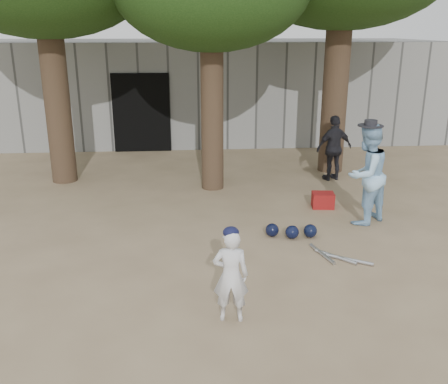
{
  "coord_description": "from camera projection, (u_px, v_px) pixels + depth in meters",
  "views": [
    {
      "loc": [
        0.02,
        -6.37,
        3.4
      ],
      "look_at": [
        0.6,
        1.0,
        0.95
      ],
      "focal_mm": 40.0,
      "sensor_mm": 36.0,
      "label": 1
    }
  ],
  "objects": [
    {
      "name": "bat_pile",
      "position": [
        336.0,
        257.0,
        7.7
      ],
      "size": [
        0.8,
        0.81,
        0.06
      ],
      "color": "#ABACB2",
      "rests_on": "ground"
    },
    {
      "name": "boy_player",
      "position": [
        231.0,
        276.0,
        5.92
      ],
      "size": [
        0.46,
        0.32,
        1.18
      ],
      "primitive_type": "imported",
      "rotation": [
        0.0,
        0.0,
        3.05
      ],
      "color": "silver",
      "rests_on": "ground"
    },
    {
      "name": "helmet_row",
      "position": [
        291.0,
        231.0,
        8.45
      ],
      "size": [
        0.87,
        0.35,
        0.23
      ],
      "color": "black",
      "rests_on": "ground"
    },
    {
      "name": "spectator_dark",
      "position": [
        334.0,
        148.0,
        11.46
      ],
      "size": [
        0.95,
        0.58,
        1.51
      ],
      "primitive_type": "imported",
      "rotation": [
        0.0,
        0.0,
        3.4
      ],
      "color": "black",
      "rests_on": "ground"
    },
    {
      "name": "spectator_blue",
      "position": [
        366.0,
        174.0,
        8.87
      ],
      "size": [
        1.12,
        1.07,
        1.81
      ],
      "primitive_type": "imported",
      "rotation": [
        0.0,
        0.0,
        3.74
      ],
      "color": "#9CCCF2",
      "rests_on": "ground"
    },
    {
      "name": "red_bag",
      "position": [
        323.0,
        200.0,
        9.85
      ],
      "size": [
        0.45,
        0.37,
        0.3
      ],
      "primitive_type": "cube",
      "rotation": [
        0.0,
        0.0,
        -0.11
      ],
      "color": "maroon",
      "rests_on": "ground"
    },
    {
      "name": "ground",
      "position": [
        188.0,
        278.0,
        7.1
      ],
      "size": [
        70.0,
        70.0,
        0.0
      ],
      "primitive_type": "plane",
      "color": "#937C5E",
      "rests_on": "ground"
    },
    {
      "name": "back_building",
      "position": [
        184.0,
        88.0,
        16.41
      ],
      "size": [
        16.0,
        5.24,
        3.0
      ],
      "color": "gray",
      "rests_on": "ground"
    }
  ]
}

